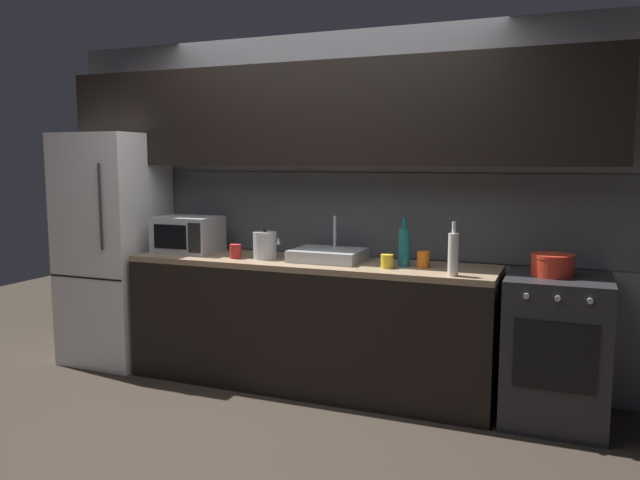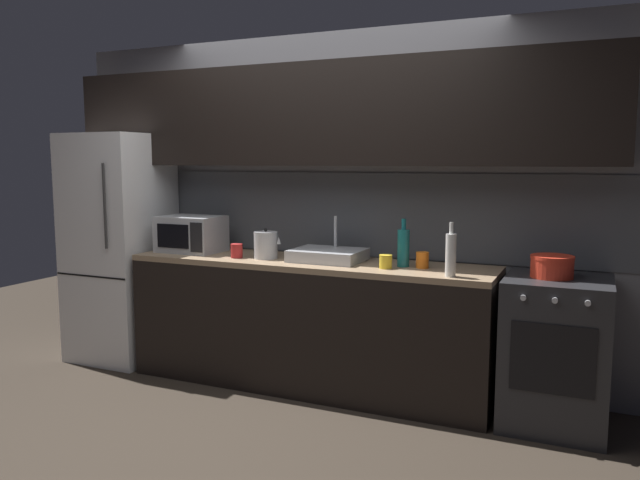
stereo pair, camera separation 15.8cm
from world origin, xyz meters
name	(u,v)px [view 2 (the right image)]	position (x,y,z in m)	size (l,w,h in m)	color
ground_plane	(243,436)	(0.00, 0.00, 0.00)	(10.00, 10.00, 0.00)	#2D261E
back_wall	(326,166)	(0.00, 1.20, 1.55)	(4.32, 0.44, 2.50)	slate
counter_run	(309,323)	(0.00, 0.90, 0.45)	(2.58, 0.60, 0.90)	black
refrigerator	(120,247)	(-1.67, 0.90, 0.90)	(0.68, 0.69, 1.79)	white
oven_range	(555,352)	(1.63, 0.90, 0.45)	(0.60, 0.62, 0.90)	#232326
microwave	(191,234)	(-0.99, 0.92, 1.04)	(0.46, 0.35, 0.27)	#A8AAAF
sink_basin	(328,255)	(0.13, 0.93, 0.94)	(0.48, 0.38, 0.30)	#ADAFB5
kettle	(266,245)	(-0.31, 0.86, 1.00)	(0.20, 0.17, 0.21)	#B7BABF
wine_bottle_white	(451,254)	(1.03, 0.69, 1.03)	(0.06, 0.06, 0.33)	silver
wine_bottle_teal	(403,247)	(0.68, 0.91, 1.03)	(0.08, 0.08, 0.31)	#19666B
mug_red	(237,251)	(-0.51, 0.79, 0.95)	(0.08, 0.08, 0.10)	#A82323
mug_yellow	(386,262)	(0.59, 0.80, 0.94)	(0.08, 0.08, 0.09)	gold
mug_orange	(422,260)	(0.80, 0.91, 0.95)	(0.08, 0.08, 0.10)	orange
cooking_pot	(552,266)	(1.59, 0.90, 0.97)	(0.25, 0.25, 0.13)	red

